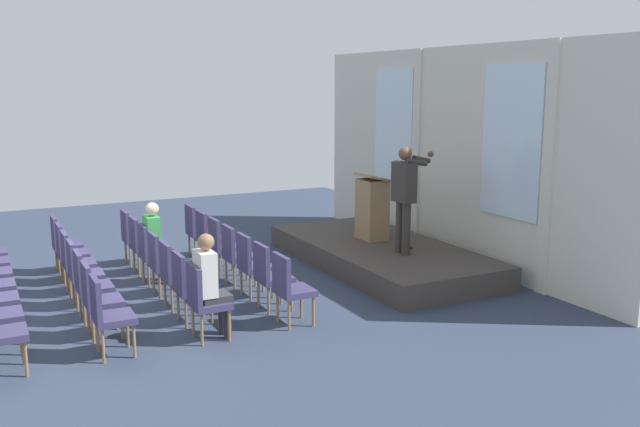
% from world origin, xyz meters
% --- Properties ---
extents(ground_plane, '(16.88, 16.88, 0.00)m').
position_xyz_m(ground_plane, '(0.00, 0.00, 0.00)').
color(ground_plane, '#2D384C').
extents(rear_partition, '(8.18, 0.14, 3.68)m').
position_xyz_m(rear_partition, '(0.03, 6.48, 1.87)').
color(rear_partition, beige).
rests_on(rear_partition, ground).
extents(stage_platform, '(4.52, 2.10, 0.37)m').
position_xyz_m(stage_platform, '(0.00, 5.14, 0.19)').
color(stage_platform, '#3F3833').
rests_on(stage_platform, ground).
extents(speaker, '(0.50, 0.69, 1.71)m').
position_xyz_m(speaker, '(0.71, 5.12, 1.37)').
color(speaker, '#332D28').
rests_on(speaker, stage_platform).
extents(mic_stand, '(0.28, 0.28, 1.55)m').
position_xyz_m(mic_stand, '(0.41, 5.34, 0.71)').
color(mic_stand, black).
rests_on(mic_stand, stage_platform).
extents(lectern, '(0.60, 0.48, 1.16)m').
position_xyz_m(lectern, '(-0.41, 5.22, 0.93)').
color(lectern, '#93724C').
rests_on(lectern, stage_platform).
extents(chair_r0_c0, '(0.46, 0.44, 0.94)m').
position_xyz_m(chair_r0_c0, '(-1.99, 2.53, 0.53)').
color(chair_r0_c0, olive).
rests_on(chair_r0_c0, ground).
extents(chair_r0_c1, '(0.46, 0.44, 0.94)m').
position_xyz_m(chair_r0_c1, '(-1.33, 2.53, 0.53)').
color(chair_r0_c1, olive).
rests_on(chair_r0_c1, ground).
extents(chair_r0_c2, '(0.46, 0.44, 0.94)m').
position_xyz_m(chair_r0_c2, '(-0.66, 2.53, 0.53)').
color(chair_r0_c2, olive).
rests_on(chair_r0_c2, ground).
extents(chair_r0_c3, '(0.46, 0.44, 0.94)m').
position_xyz_m(chair_r0_c3, '(0.00, 2.53, 0.53)').
color(chair_r0_c3, olive).
rests_on(chair_r0_c3, ground).
extents(chair_r0_c4, '(0.46, 0.44, 0.94)m').
position_xyz_m(chair_r0_c4, '(0.66, 2.53, 0.53)').
color(chair_r0_c4, olive).
rests_on(chair_r0_c4, ground).
extents(chair_r0_c5, '(0.46, 0.44, 0.94)m').
position_xyz_m(chair_r0_c5, '(1.33, 2.53, 0.53)').
color(chair_r0_c5, olive).
rests_on(chair_r0_c5, ground).
extents(chair_r0_c6, '(0.46, 0.44, 0.94)m').
position_xyz_m(chair_r0_c6, '(1.99, 2.53, 0.53)').
color(chair_r0_c6, olive).
rests_on(chair_r0_c6, ground).
extents(chair_r1_c0, '(0.46, 0.44, 0.94)m').
position_xyz_m(chair_r1_c0, '(-1.99, 1.40, 0.53)').
color(chair_r1_c0, olive).
rests_on(chair_r1_c0, ground).
extents(chair_r1_c1, '(0.46, 0.44, 0.94)m').
position_xyz_m(chair_r1_c1, '(-1.33, 1.40, 0.53)').
color(chair_r1_c1, olive).
rests_on(chair_r1_c1, ground).
extents(chair_r1_c2, '(0.46, 0.44, 0.94)m').
position_xyz_m(chair_r1_c2, '(-0.66, 1.40, 0.53)').
color(chair_r1_c2, olive).
rests_on(chair_r1_c2, ground).
extents(audience_r1_c2, '(0.36, 0.39, 1.28)m').
position_xyz_m(audience_r1_c2, '(-0.66, 1.49, 0.71)').
color(audience_r1_c2, '#2D2D33').
rests_on(audience_r1_c2, ground).
extents(chair_r1_c3, '(0.46, 0.44, 0.94)m').
position_xyz_m(chair_r1_c3, '(0.00, 1.40, 0.53)').
color(chair_r1_c3, olive).
rests_on(chair_r1_c3, ground).
extents(chair_r1_c4, '(0.46, 0.44, 0.94)m').
position_xyz_m(chair_r1_c4, '(0.66, 1.40, 0.53)').
color(chair_r1_c4, olive).
rests_on(chair_r1_c4, ground).
extents(chair_r1_c5, '(0.46, 0.44, 0.94)m').
position_xyz_m(chair_r1_c5, '(1.33, 1.40, 0.53)').
color(chair_r1_c5, olive).
rests_on(chair_r1_c5, ground).
extents(chair_r1_c6, '(0.46, 0.44, 0.94)m').
position_xyz_m(chair_r1_c6, '(1.99, 1.40, 0.53)').
color(chair_r1_c6, olive).
rests_on(chair_r1_c6, ground).
extents(audience_r1_c6, '(0.36, 0.39, 1.31)m').
position_xyz_m(audience_r1_c6, '(1.99, 1.48, 0.73)').
color(audience_r1_c6, '#2D2D33').
rests_on(audience_r1_c6, ground).
extents(chair_r2_c0, '(0.46, 0.44, 0.94)m').
position_xyz_m(chair_r2_c0, '(-1.99, 0.27, 0.53)').
color(chair_r2_c0, olive).
rests_on(chair_r2_c0, ground).
extents(chair_r2_c1, '(0.46, 0.44, 0.94)m').
position_xyz_m(chair_r2_c1, '(-1.33, 0.27, 0.53)').
color(chair_r2_c1, olive).
rests_on(chair_r2_c1, ground).
extents(chair_r2_c2, '(0.46, 0.44, 0.94)m').
position_xyz_m(chair_r2_c2, '(-0.66, 0.27, 0.53)').
color(chair_r2_c2, olive).
rests_on(chair_r2_c2, ground).
extents(chair_r2_c3, '(0.46, 0.44, 0.94)m').
position_xyz_m(chair_r2_c3, '(0.00, 0.27, 0.53)').
color(chair_r2_c3, olive).
rests_on(chair_r2_c3, ground).
extents(chair_r2_c4, '(0.46, 0.44, 0.94)m').
position_xyz_m(chair_r2_c4, '(0.66, 0.27, 0.53)').
color(chair_r2_c4, olive).
rests_on(chair_r2_c4, ground).
extents(chair_r2_c5, '(0.46, 0.44, 0.94)m').
position_xyz_m(chair_r2_c5, '(1.33, 0.27, 0.53)').
color(chair_r2_c5, olive).
rests_on(chair_r2_c5, ground).
extents(chair_r2_c6, '(0.46, 0.44, 0.94)m').
position_xyz_m(chair_r2_c6, '(1.99, 0.27, 0.53)').
color(chair_r2_c6, olive).
rests_on(chair_r2_c6, ground).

